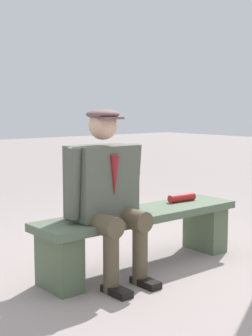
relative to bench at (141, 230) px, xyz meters
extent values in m
plane|color=gray|center=(0.00, 0.00, -0.30)|extent=(30.00, 30.00, 0.00)
cube|color=#50614A|center=(0.00, 0.00, 0.12)|extent=(1.79, 0.42, 0.06)
cube|color=#516146|center=(-0.75, 0.00, -0.10)|extent=(0.19, 0.36, 0.39)
cube|color=#516146|center=(0.75, 0.00, -0.10)|extent=(0.19, 0.36, 0.39)
cube|color=#52584A|center=(0.39, 0.00, 0.42)|extent=(0.47, 0.29, 0.53)
cylinder|color=#1E2338|center=(0.39, 0.00, 0.65)|extent=(0.26, 0.26, 0.06)
cone|color=maroon|center=(0.39, 0.15, 0.48)|extent=(0.07, 0.07, 0.29)
sphere|color=#DBAD8C|center=(0.39, 0.02, 0.83)|extent=(0.21, 0.21, 0.21)
ellipsoid|color=brown|center=(0.39, 0.02, 0.91)|extent=(0.24, 0.24, 0.07)
cube|color=brown|center=(0.39, 0.11, 0.88)|extent=(0.17, 0.09, 0.02)
cylinder|color=brown|center=(0.25, 0.14, 0.16)|extent=(0.15, 0.39, 0.15)
cylinder|color=brown|center=(0.25, 0.28, -0.07)|extent=(0.11, 0.11, 0.46)
cube|color=black|center=(0.25, 0.34, -0.27)|extent=(0.10, 0.24, 0.05)
cylinder|color=#52584A|center=(0.12, 0.04, 0.44)|extent=(0.11, 0.16, 0.50)
cylinder|color=brown|center=(0.52, 0.14, 0.16)|extent=(0.15, 0.39, 0.15)
cylinder|color=brown|center=(0.52, 0.28, -0.07)|extent=(0.11, 0.11, 0.46)
cube|color=black|center=(0.52, 0.34, -0.27)|extent=(0.10, 0.24, 0.05)
cylinder|color=#52584A|center=(0.65, 0.04, 0.44)|extent=(0.10, 0.14, 0.50)
cylinder|color=#B21E1E|center=(-0.52, -0.07, 0.18)|extent=(0.27, 0.09, 0.07)
camera|label=1|loc=(2.50, 2.83, 0.96)|focal=52.71mm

